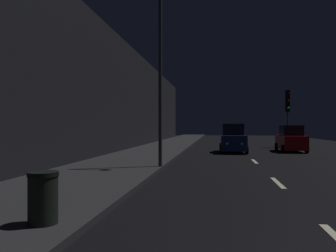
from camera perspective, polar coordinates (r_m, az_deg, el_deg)
ground at (r=27.32m, az=12.47°, el=-4.01°), size 25.46×84.00×0.02m
sidewalk_left at (r=27.61m, az=-1.20°, el=-3.79°), size 4.40×84.00×0.15m
building_facade_left at (r=24.82m, az=-8.50°, el=5.11°), size 0.80×63.00×8.22m
lane_centerline at (r=12.19m, az=17.89°, el=-8.92°), size 0.16×14.89×0.01m
traffic_light_far_right at (r=31.58m, az=19.67°, el=3.26°), size 0.36×0.48×5.07m
streetlamp_overhead at (r=14.85m, az=0.34°, el=13.00°), size 1.70×0.44×8.03m
trash_bin_curbside at (r=6.51m, az=-20.46°, el=-11.32°), size 0.55×0.55×0.93m
car_approaching_headlights at (r=24.55m, az=10.97°, el=-2.24°), size 1.89×4.09×2.06m
car_parked_right_far at (r=26.40m, az=20.15°, el=-2.19°), size 1.79×3.88×1.95m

